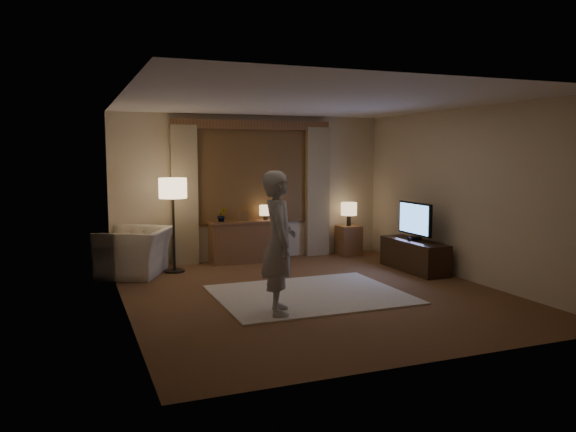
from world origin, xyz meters
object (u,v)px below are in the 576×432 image
sideboard (244,243)px  side_table (349,240)px  armchair (135,252)px  person (279,243)px  tv_stand (414,256)px

sideboard → side_table: (2.04, -0.05, -0.07)m
sideboard → armchair: size_ratio=1.06×
armchair → person: person is taller
armchair → tv_stand: armchair is taller
armchair → side_table: bearing=119.8°
tv_stand → armchair: bearing=162.9°
side_table → tv_stand: (0.34, -1.67, -0.03)m
sideboard → person: bearing=-99.9°
armchair → tv_stand: bearing=97.7°
side_table → tv_stand: 1.70m
sideboard → armchair: armchair is taller
tv_stand → person: bearing=-152.2°
armchair → side_table: size_ratio=2.03×
side_table → person: (-2.62, -3.23, 0.59)m
sideboard → tv_stand: sideboard is taller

